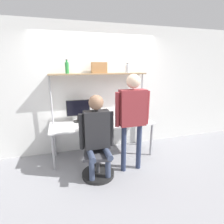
# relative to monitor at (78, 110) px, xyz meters

# --- Properties ---
(ground_plane) EXTENTS (12.00, 12.00, 0.00)m
(ground_plane) POSITION_rel_monitor_xyz_m (0.46, -0.59, -0.98)
(ground_plane) COLOR gray
(wall_back) EXTENTS (8.00, 0.06, 2.70)m
(wall_back) POSITION_rel_monitor_xyz_m (0.46, 0.19, 0.37)
(wall_back) COLOR white
(wall_back) RESTS_ON ground_plane
(desk) EXTENTS (2.08, 0.73, 0.73)m
(desk) POSITION_rel_monitor_xyz_m (0.46, -0.20, -0.31)
(desk) COLOR white
(desk) RESTS_ON ground_plane
(shelf_unit) EXTENTS (1.98, 0.28, 1.71)m
(shelf_unit) POSITION_rel_monitor_xyz_m (0.46, 0.01, 0.52)
(shelf_unit) COLOR #997A56
(shelf_unit) RESTS_ON ground_plane
(monitor) EXTENTS (0.48, 0.23, 0.46)m
(monitor) POSITION_rel_monitor_xyz_m (0.00, 0.00, 0.00)
(monitor) COLOR black
(monitor) RESTS_ON desk
(laptop) EXTENTS (0.31, 0.23, 0.23)m
(laptop) POSITION_rel_monitor_xyz_m (0.26, -0.36, -0.19)
(laptop) COLOR #BCBCC1
(laptop) RESTS_ON desk
(cell_phone) EXTENTS (0.07, 0.15, 0.01)m
(cell_phone) POSITION_rel_monitor_xyz_m (0.53, -0.41, -0.25)
(cell_phone) COLOR black
(cell_phone) RESTS_ON desk
(office_chair) EXTENTS (0.56, 0.56, 0.89)m
(office_chair) POSITION_rel_monitor_xyz_m (0.22, -0.87, -0.71)
(office_chair) COLOR black
(office_chair) RESTS_ON ground_plane
(person_seated) EXTENTS (0.58, 0.48, 1.42)m
(person_seated) POSITION_rel_monitor_xyz_m (0.21, -0.91, -0.14)
(person_seated) COLOR #38425B
(person_seated) RESTS_ON ground_plane
(person_standing) EXTENTS (0.62, 0.23, 1.73)m
(person_standing) POSITION_rel_monitor_xyz_m (0.83, -0.89, 0.14)
(person_standing) COLOR #2D3856
(person_standing) RESTS_ON ground_plane
(bottle_clear) EXTENTS (0.09, 0.09, 0.20)m
(bottle_clear) POSITION_rel_monitor_xyz_m (1.07, 0.01, 0.82)
(bottle_clear) COLOR silver
(bottle_clear) RESTS_ON shelf_unit
(bottle_green) EXTENTS (0.07, 0.07, 0.26)m
(bottle_green) POSITION_rel_monitor_xyz_m (-0.17, 0.01, 0.85)
(bottle_green) COLOR #2D8C3F
(bottle_green) RESTS_ON shelf_unit
(storage_box) EXTENTS (0.30, 0.16, 0.22)m
(storage_box) POSITION_rel_monitor_xyz_m (0.46, 0.01, 0.84)
(storage_box) COLOR #B27A47
(storage_box) RESTS_ON shelf_unit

